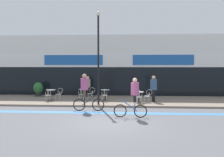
{
  "coord_description": "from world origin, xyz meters",
  "views": [
    {
      "loc": [
        1.14,
        -11.96,
        2.69
      ],
      "look_at": [
        -0.18,
        5.95,
        1.77
      ],
      "focal_mm": 42.0,
      "sensor_mm": 36.0,
      "label": 1
    }
  ],
  "objects": [
    {
      "name": "cafe_chair_3_near",
      "position": [
        1.67,
        5.43,
        0.64
      ],
      "size": [
        0.44,
        0.59,
        0.9
      ],
      "rotation": [
        0.0,
        0.0,
        1.67
      ],
      "color": "#B7B2AD",
      "rests_on": "sidewalk_slab"
    },
    {
      "name": "sidewalk_slab",
      "position": [
        0.0,
        7.25,
        0.06
      ],
      "size": [
        40.0,
        5.5,
        0.12
      ],
      "primitive_type": "cube",
      "color": "gray",
      "rests_on": "ground"
    },
    {
      "name": "bistro_table_0",
      "position": [
        -4.73,
        6.71,
        0.67
      ],
      "size": [
        0.69,
        0.69,
        0.77
      ],
      "color": "black",
      "rests_on": "sidewalk_slab"
    },
    {
      "name": "planter_pot",
      "position": [
        -6.49,
        8.97,
        0.75
      ],
      "size": [
        0.77,
        0.77,
        1.16
      ],
      "color": "#232326",
      "rests_on": "sidewalk_slab"
    },
    {
      "name": "bistro_table_2",
      "position": [
        -0.75,
        6.98,
        0.67
      ],
      "size": [
        0.66,
        0.66,
        0.78
      ],
      "color": "black",
      "rests_on": "sidewalk_slab"
    },
    {
      "name": "cafe_chair_2_near",
      "position": [
        -0.75,
        6.35,
        0.64
      ],
      "size": [
        0.42,
        0.59,
        0.9
      ],
      "rotation": [
        0.0,
        0.0,
        1.63
      ],
      "color": "#B7B2AD",
      "rests_on": "sidewalk_slab"
    },
    {
      "name": "cafe_chair_3_side",
      "position": [
        2.29,
        6.06,
        0.64
      ],
      "size": [
        0.58,
        0.41,
        0.9
      ],
      "rotation": [
        0.0,
        0.0,
        3.17
      ],
      "color": "#B7B2AD",
      "rests_on": "sidewalk_slab"
    },
    {
      "name": "storefront_facade",
      "position": [
        0.0,
        11.96,
        2.61
      ],
      "size": [
        40.0,
        4.06,
        5.24
      ],
      "color": "silver",
      "rests_on": "ground"
    },
    {
      "name": "cafe_chair_1_side",
      "position": [
        -1.85,
        7.32,
        0.64
      ],
      "size": [
        0.59,
        0.43,
        0.9
      ],
      "rotation": [
        0.0,
        0.0,
        3.21
      ],
      "color": "#B7B2AD",
      "rests_on": "sidewalk_slab"
    },
    {
      "name": "cafe_chair_0_side",
      "position": [
        -4.1,
        6.7,
        0.64
      ],
      "size": [
        0.6,
        0.44,
        0.9
      ],
      "rotation": [
        0.0,
        0.0,
        3.02
      ],
      "color": "#B7B2AD",
      "rests_on": "sidewalk_slab"
    },
    {
      "name": "cyclist_1",
      "position": [
        1.27,
        1.37,
        1.17
      ],
      "size": [
        1.72,
        0.49,
        2.04
      ],
      "rotation": [
        0.0,
        0.0,
        3.1
      ],
      "color": "black",
      "rests_on": "ground"
    },
    {
      "name": "lamp_post",
      "position": [
        -0.98,
        4.85,
        3.53
      ],
      "size": [
        0.26,
        0.26,
        5.98
      ],
      "color": "black",
      "rests_on": "sidewalk_slab"
    },
    {
      "name": "cyclist_0",
      "position": [
        -1.52,
        3.13,
        1.26
      ],
      "size": [
        1.82,
        0.54,
        2.18
      ],
      "rotation": [
        0.0,
        0.0,
        0.08
      ],
      "color": "black",
      "rests_on": "ground"
    },
    {
      "name": "ground_plane",
      "position": [
        0.0,
        0.0,
        0.0
      ],
      "size": [
        120.0,
        120.0,
        0.0
      ],
      "primitive_type": "plane",
      "color": "#5B5B60"
    },
    {
      "name": "pedestrian_far_end",
      "position": [
        2.71,
        6.5,
        1.2
      ],
      "size": [
        0.55,
        0.55,
        1.82
      ],
      "rotation": [
        0.0,
        0.0,
        3.33
      ],
      "color": "black",
      "rests_on": "sidewalk_slab"
    },
    {
      "name": "cafe_chair_1_near",
      "position": [
        -2.47,
        6.69,
        0.64
      ],
      "size": [
        0.42,
        0.58,
        0.9
      ],
      "rotation": [
        0.0,
        0.0,
        1.62
      ],
      "color": "#B7B2AD",
      "rests_on": "sidewalk_slab"
    },
    {
      "name": "cafe_chair_0_near",
      "position": [
        -4.72,
        6.09,
        0.64
      ],
      "size": [
        0.45,
        0.6,
        0.9
      ],
      "rotation": [
        0.0,
        0.0,
        1.7
      ],
      "color": "#B7B2AD",
      "rests_on": "sidewalk_slab"
    },
    {
      "name": "pedestrian_near_end",
      "position": [
        -2.39,
        9.09,
        1.11
      ],
      "size": [
        0.5,
        0.5,
        1.66
      ],
      "rotation": [
        0.0,
        0.0,
        -0.18
      ],
      "color": "black",
      "rests_on": "sidewalk_slab"
    },
    {
      "name": "bistro_table_3",
      "position": [
        1.66,
        6.06,
        0.65
      ],
      "size": [
        0.68,
        0.68,
        0.74
      ],
      "color": "black",
      "rests_on": "sidewalk_slab"
    },
    {
      "name": "bistro_table_1",
      "position": [
        -2.47,
        7.31,
        0.66
      ],
      "size": [
        0.62,
        0.62,
        0.77
      ],
      "color": "black",
      "rests_on": "sidewalk_slab"
    },
    {
      "name": "bike_lane_stripe",
      "position": [
        0.0,
        2.57,
        0.0
      ],
      "size": [
        36.0,
        0.7,
        0.01
      ],
      "primitive_type": "cube",
      "color": "#3D7AB7",
      "rests_on": "ground"
    }
  ]
}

